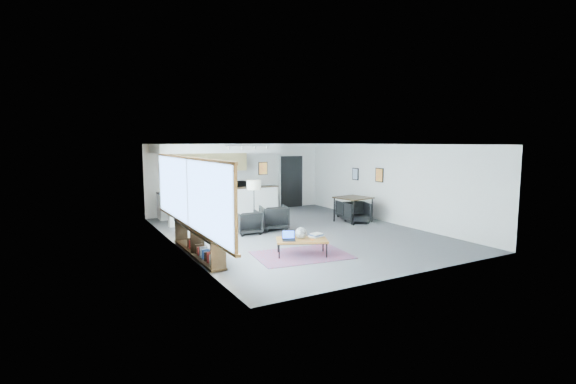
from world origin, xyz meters
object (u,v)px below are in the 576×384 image
book_stack (316,235)px  floor_lamp (254,187)px  coffee_table (302,240)px  laptop (289,237)px  dining_table (353,199)px  dining_chair_far (348,210)px  ceramic_pot (301,233)px  microwave (239,184)px  armchair_left (248,221)px  armchair_right (274,216)px  dining_chair_near (357,213)px

book_stack → floor_lamp: floor_lamp is taller
coffee_table → laptop: bearing=-169.7°
dining_table → coffee_table: bearing=-143.1°
coffee_table → dining_chair_far: 5.25m
ceramic_pot → dining_table: 4.52m
microwave → floor_lamp: bearing=-97.8°
armchair_left → floor_lamp: bearing=-127.7°
armchair_right → dining_chair_near: (2.90, -0.37, -0.08)m
dining_chair_far → ceramic_pot: bearing=50.9°
laptop → microwave: bearing=102.5°
book_stack → dining_table: (3.21, 2.70, 0.33)m
armchair_left → microwave: microwave is taller
dining_table → dining_chair_far: bearing=65.8°
laptop → armchair_right: size_ratio=0.47×
laptop → dining_chair_near: (3.98, 2.47, -0.13)m
armchair_left → dining_table: bearing=-176.5°
ceramic_pot → dining_table: (3.63, 2.68, 0.24)m
book_stack → dining_table: dining_table is taller
ceramic_pot → book_stack: bearing=-2.8°
armchair_left → microwave: 3.82m
coffee_table → microwave: 6.45m
armchair_left → dining_chair_near: 3.86m
book_stack → microwave: size_ratio=0.71×
coffee_table → dining_chair_near: (3.67, 2.55, -0.04)m
coffee_table → armchair_left: size_ratio=1.83×
microwave → armchair_right: bearing=-88.1°
armchair_right → armchair_left: bearing=23.9°
dining_chair_near → dining_chair_far: bearing=87.8°
ceramic_pot → dining_chair_far: (3.95, 3.40, -0.23)m
floor_lamp → dining_chair_far: size_ratio=2.60×
book_stack → dining_chair_near: bearing=37.9°
laptop → microwave: microwave is taller
book_stack → armchair_left: bearing=102.5°
book_stack → coffee_table: bearing=-175.9°
book_stack → dining_chair_far: size_ratio=0.59×
dining_table → dining_chair_far: size_ratio=1.95×
dining_chair_far → floor_lamp: bearing=13.3°
ceramic_pot → floor_lamp: 3.30m
ceramic_pot → armchair_right: armchair_right is taller
coffee_table → microwave: (1.01, 6.32, 0.74)m
laptop → dining_table: 4.76m
armchair_right → floor_lamp: (-0.52, 0.32, 0.91)m
coffee_table → laptop: laptop is taller
armchair_right → dining_chair_near: size_ratio=1.26×
floor_lamp → coffee_table: bearing=-94.3°
book_stack → dining_chair_near: (3.24, 2.52, -0.11)m
ceramic_pot → floor_lamp: bearing=85.7°
ceramic_pot → dining_chair_near: bearing=34.4°
armchair_left → floor_lamp: floor_lamp is taller
armchair_left → floor_lamp: size_ratio=0.49×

